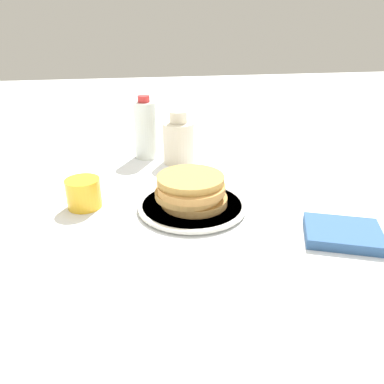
{
  "coord_description": "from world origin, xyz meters",
  "views": [
    {
      "loc": [
        0.11,
        0.71,
        0.38
      ],
      "look_at": [
        -0.02,
        -0.01,
        0.04
      ],
      "focal_mm": 35.0,
      "sensor_mm": 36.0,
      "label": 1
    }
  ],
  "objects_px": {
    "pancake_stack": "(191,190)",
    "cream_jug": "(179,141)",
    "juice_glass": "(84,193)",
    "water_bottle_near": "(145,129)",
    "plate": "(192,206)"
  },
  "relations": [
    {
      "from": "pancake_stack",
      "to": "cream_jug",
      "type": "height_order",
      "value": "cream_jug"
    },
    {
      "from": "juice_glass",
      "to": "pancake_stack",
      "type": "bearing_deg",
      "value": 168.17
    },
    {
      "from": "pancake_stack",
      "to": "juice_glass",
      "type": "height_order",
      "value": "pancake_stack"
    },
    {
      "from": "juice_glass",
      "to": "cream_jug",
      "type": "height_order",
      "value": "cream_jug"
    },
    {
      "from": "cream_jug",
      "to": "water_bottle_near",
      "type": "distance_m",
      "value": 0.11
    },
    {
      "from": "cream_jug",
      "to": "water_bottle_near",
      "type": "bearing_deg",
      "value": -34.52
    },
    {
      "from": "plate",
      "to": "juice_glass",
      "type": "height_order",
      "value": "juice_glass"
    },
    {
      "from": "pancake_stack",
      "to": "cream_jug",
      "type": "relative_size",
      "value": 1.06
    },
    {
      "from": "plate",
      "to": "juice_glass",
      "type": "relative_size",
      "value": 3.15
    },
    {
      "from": "pancake_stack",
      "to": "cream_jug",
      "type": "distance_m",
      "value": 0.29
    },
    {
      "from": "plate",
      "to": "water_bottle_near",
      "type": "distance_m",
      "value": 0.37
    },
    {
      "from": "water_bottle_near",
      "to": "pancake_stack",
      "type": "bearing_deg",
      "value": 102.12
    },
    {
      "from": "pancake_stack",
      "to": "juice_glass",
      "type": "distance_m",
      "value": 0.24
    },
    {
      "from": "juice_glass",
      "to": "cream_jug",
      "type": "bearing_deg",
      "value": -135.05
    },
    {
      "from": "plate",
      "to": "cream_jug",
      "type": "xyz_separation_m",
      "value": [
        -0.01,
        -0.29,
        0.06
      ]
    }
  ]
}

